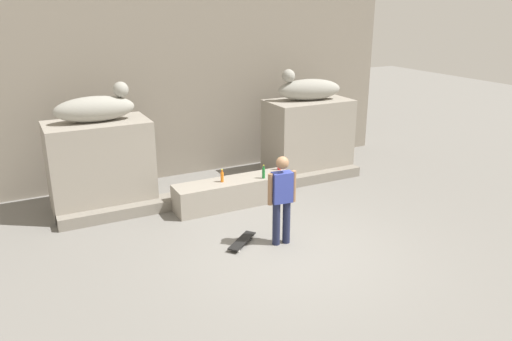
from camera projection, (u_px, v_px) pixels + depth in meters
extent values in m
plane|color=slate|center=(291.00, 251.00, 8.96)|extent=(40.00, 40.00, 0.00)
cube|color=gray|center=(186.00, 56.00, 12.37)|extent=(11.10, 0.60, 5.90)
cube|color=gray|center=(101.00, 166.00, 10.52)|extent=(2.08, 1.19, 1.90)
cube|color=gray|center=(308.00, 137.00, 12.74)|extent=(2.08, 1.19, 1.90)
ellipsoid|color=#9A988E|center=(95.00, 109.00, 10.13)|extent=(1.61, 0.59, 0.52)
sphere|color=#9A988E|center=(121.00, 89.00, 10.25)|extent=(0.32, 0.32, 0.32)
ellipsoid|color=#9A988E|center=(309.00, 90.00, 12.35)|extent=(1.68, 0.89, 0.52)
sphere|color=#9A988E|center=(288.00, 76.00, 12.10)|extent=(0.32, 0.32, 0.32)
cube|color=gray|center=(235.00, 192.00, 10.90)|extent=(2.68, 0.66, 0.58)
cylinder|color=#1E233F|center=(286.00, 222.00, 9.14)|extent=(0.14, 0.14, 0.82)
cylinder|color=#1E233F|center=(276.00, 224.00, 9.07)|extent=(0.14, 0.14, 0.82)
cube|color=#333F99|center=(282.00, 187.00, 8.88)|extent=(0.38, 0.24, 0.56)
sphere|color=#8C6647|center=(282.00, 163.00, 8.74)|extent=(0.23, 0.23, 0.23)
cylinder|color=#8C6647|center=(293.00, 186.00, 8.96)|extent=(0.09, 0.09, 0.58)
cylinder|color=#8C6647|center=(270.00, 189.00, 8.81)|extent=(0.09, 0.09, 0.58)
cube|color=black|center=(242.00, 241.00, 9.18)|extent=(0.75, 0.66, 0.02)
cylinder|color=white|center=(238.00, 250.00, 8.90)|extent=(0.06, 0.06, 0.06)
cylinder|color=white|center=(231.00, 249.00, 8.96)|extent=(0.06, 0.06, 0.06)
cylinder|color=white|center=(252.00, 237.00, 9.42)|extent=(0.06, 0.06, 0.06)
cylinder|color=white|center=(245.00, 235.00, 9.48)|extent=(0.06, 0.06, 0.06)
cylinder|color=orange|center=(222.00, 177.00, 10.64)|extent=(0.07, 0.07, 0.21)
cylinder|color=orange|center=(222.00, 171.00, 10.60)|extent=(0.03, 0.03, 0.06)
cylinder|color=yellow|center=(222.00, 170.00, 10.59)|extent=(0.04, 0.04, 0.01)
cylinder|color=#1E722D|center=(264.00, 173.00, 10.86)|extent=(0.07, 0.07, 0.23)
cylinder|color=#1E722D|center=(264.00, 167.00, 10.81)|extent=(0.03, 0.03, 0.06)
cylinder|color=yellow|center=(264.00, 165.00, 10.80)|extent=(0.04, 0.04, 0.01)
cylinder|color=red|center=(279.00, 165.00, 11.42)|extent=(0.08, 0.08, 0.21)
cylinder|color=red|center=(279.00, 159.00, 11.38)|extent=(0.04, 0.04, 0.06)
cylinder|color=yellow|center=(279.00, 158.00, 11.37)|extent=(0.04, 0.04, 0.01)
cube|color=gray|center=(225.00, 192.00, 11.38)|extent=(7.22, 0.50, 0.24)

